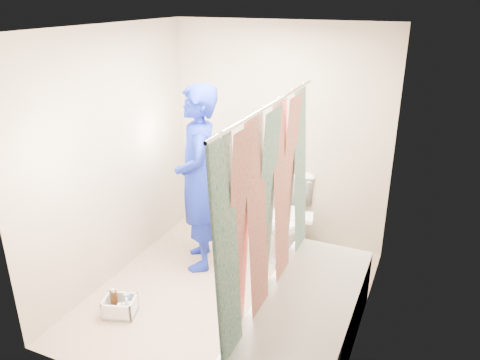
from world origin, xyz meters
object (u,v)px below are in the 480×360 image
at_px(toilet, 289,217).
at_px(cleaning_caddy, 121,307).
at_px(bathtub, 306,322).
at_px(plumber, 198,179).

distance_m(toilet, cleaning_caddy, 1.95).
bearing_deg(bathtub, cleaning_caddy, -172.27).
relative_size(toilet, plumber, 0.44).
relative_size(plumber, cleaning_caddy, 5.82).
relative_size(bathtub, cleaning_caddy, 5.43).
height_order(toilet, cleaning_caddy, toilet).
distance_m(bathtub, toilet, 1.55).
xyz_separation_m(bathtub, toilet, (-0.60, 1.42, 0.15)).
xyz_separation_m(bathtub, cleaning_caddy, (-1.60, -0.22, -0.19)).
bearing_deg(cleaning_caddy, bathtub, -9.95).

